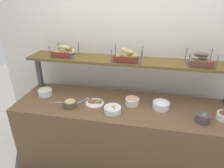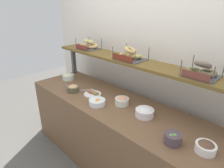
# 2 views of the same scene
# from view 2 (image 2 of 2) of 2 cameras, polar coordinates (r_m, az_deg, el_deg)

# --- Properties ---
(ground_plane) EXTENTS (8.00, 8.00, 0.00)m
(ground_plane) POSITION_cam_2_polar(r_m,az_deg,el_deg) (2.61, 0.26, -22.14)
(ground_plane) COLOR #595651
(back_wall) EXTENTS (3.56, 0.06, 2.40)m
(back_wall) POSITION_cam_2_polar(r_m,az_deg,el_deg) (2.37, 9.81, 6.58)
(back_wall) COLOR white
(back_wall) RESTS_ON ground_plane
(deli_counter) EXTENTS (2.36, 0.70, 0.85)m
(deli_counter) POSITION_cam_2_polar(r_m,az_deg,el_deg) (2.34, 0.28, -14.69)
(deli_counter) COLOR brown
(deli_counter) RESTS_ON ground_plane
(shelf_riser_left) EXTENTS (0.05, 0.05, 0.40)m
(shelf_riser_left) POSITION_cam_2_polar(r_m,az_deg,el_deg) (3.01, -11.31, 6.89)
(shelf_riser_left) COLOR #4C4C51
(shelf_riser_left) RESTS_ON deli_counter
(upper_shelf) EXTENTS (2.32, 0.32, 0.03)m
(upper_shelf) POSITION_cam_2_polar(r_m,az_deg,el_deg) (2.14, 5.48, 6.89)
(upper_shelf) COLOR brown
(upper_shelf) RESTS_ON shelf_riser_left
(bowl_fruit_salad) EXTENTS (0.17, 0.17, 0.07)m
(bowl_fruit_salad) POSITION_cam_2_polar(r_m,az_deg,el_deg) (2.05, -4.42, -5.37)
(bowl_fruit_salad) COLOR white
(bowl_fruit_salad) RESTS_ON deli_counter
(bowl_veggie_mix) EXTENTS (0.13, 0.13, 0.09)m
(bowl_veggie_mix) POSITION_cam_2_polar(r_m,az_deg,el_deg) (1.59, 17.56, -15.04)
(bowl_veggie_mix) COLOR #4F4149
(bowl_veggie_mix) RESTS_ON deli_counter
(bowl_lox_spread) EXTENTS (0.15, 0.15, 0.09)m
(bowl_lox_spread) POSITION_cam_2_polar(r_m,az_deg,el_deg) (2.05, 2.96, -4.93)
(bowl_lox_spread) COLOR silver
(bowl_lox_spread) RESTS_ON deli_counter
(bowl_hummus) EXTENTS (0.15, 0.15, 0.08)m
(bowl_hummus) POSITION_cam_2_polar(r_m,az_deg,el_deg) (2.40, -11.43, -1.24)
(bowl_hummus) COLOR brown
(bowl_hummus) RESTS_ON deli_counter
(bowl_scallion_spread) EXTENTS (0.16, 0.16, 0.09)m
(bowl_scallion_spread) POSITION_cam_2_polar(r_m,az_deg,el_deg) (2.80, -12.82, 2.20)
(bowl_scallion_spread) COLOR white
(bowl_scallion_spread) RESTS_ON deli_counter
(bowl_chocolate_spread) EXTENTS (0.15, 0.15, 0.08)m
(bowl_chocolate_spread) POSITION_cam_2_polar(r_m,az_deg,el_deg) (1.60, 26.01, -16.45)
(bowl_chocolate_spread) COLOR white
(bowl_chocolate_spread) RESTS_ON deli_counter
(bowl_cream_cheese) EXTENTS (0.18, 0.18, 0.09)m
(bowl_cream_cheese) POSITION_cam_2_polar(r_m,az_deg,el_deg) (1.87, 9.64, -8.14)
(bowl_cream_cheese) COLOR white
(bowl_cream_cheese) RESTS_ON deli_counter
(serving_plate_white) EXTENTS (0.20, 0.20, 0.04)m
(serving_plate_white) POSITION_cam_2_polar(r_m,az_deg,el_deg) (2.28, -5.77, -2.92)
(serving_plate_white) COLOR white
(serving_plate_white) RESTS_ON deli_counter
(serving_spoon_near_plate) EXTENTS (0.11, 0.15, 0.01)m
(serving_spoon_near_plate) POSITION_cam_2_polar(r_m,az_deg,el_deg) (2.41, -6.88, -1.69)
(serving_spoon_near_plate) COLOR #B7B7BC
(serving_spoon_near_plate) RESTS_ON deli_counter
(serving_spoon_by_edge) EXTENTS (0.18, 0.06, 0.01)m
(serving_spoon_by_edge) POSITION_cam_2_polar(r_m,az_deg,el_deg) (2.50, -11.28, -1.03)
(serving_spoon_by_edge) COLOR #B7B7BC
(serving_spoon_by_edge) RESTS_ON deli_counter
(bagel_basket_plain) EXTENTS (0.28, 0.25, 0.14)m
(bagel_basket_plain) POSITION_cam_2_polar(r_m,az_deg,el_deg) (2.66, -6.95, 11.32)
(bagel_basket_plain) COLOR #4C4C51
(bagel_basket_plain) RESTS_ON upper_shelf
(bagel_basket_sesame) EXTENTS (0.32, 0.26, 0.15)m
(bagel_basket_sesame) POSITION_cam_2_polar(r_m,az_deg,el_deg) (2.11, 5.36, 8.46)
(bagel_basket_sesame) COLOR #4C4C51
(bagel_basket_sesame) RESTS_ON upper_shelf
(bagel_basket_poppy) EXTENTS (0.27, 0.25, 0.15)m
(bagel_basket_poppy) POSITION_cam_2_polar(r_m,az_deg,el_deg) (1.75, 24.95, 3.49)
(bagel_basket_poppy) COLOR #4C4C51
(bagel_basket_poppy) RESTS_ON upper_shelf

